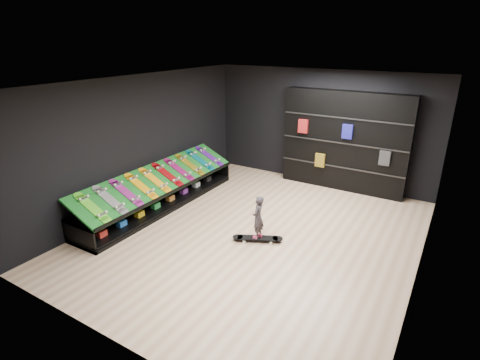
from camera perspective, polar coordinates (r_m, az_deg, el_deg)
The scene contains 21 objects.
floor at distance 7.71m, azimuth 2.44°, elevation -8.10°, with size 6.00×7.00×0.01m, color beige.
ceiling at distance 6.78m, azimuth 2.84°, elevation 14.63°, with size 6.00×7.00×0.01m, color white.
wall_back at distance 10.21m, azimuth 12.16°, elevation 7.81°, with size 6.00×0.02×3.00m, color black.
wall_front at distance 4.61m, azimuth -19.03°, elevation -9.52°, with size 6.00×0.02×3.00m, color black.
wall_left at distance 8.87m, azimuth -14.73°, elevation 5.61°, with size 0.02×7.00×3.00m, color black.
wall_right at distance 6.35m, azimuth 27.14°, elevation -2.18°, with size 0.02×7.00×3.00m, color black.
display_rack at distance 8.97m, azimuth -11.97°, elevation -2.44°, with size 0.90×4.50×0.50m, color black, non-canonical shape.
turf_ramp at distance 8.77m, azimuth -11.95°, elevation 0.25°, with size 1.00×4.50×0.04m, color #0D5315.
back_shelving at distance 9.90m, azimuth 15.63°, elevation 5.67°, with size 3.16×0.37×2.52m, color black.
floor_skateboard at distance 7.41m, azimuth 2.70°, elevation -9.01°, with size 0.98×0.22×0.09m, color black, non-canonical shape.
child at distance 7.26m, azimuth 2.74°, elevation -6.93°, with size 0.20×0.14×0.52m, color black.
display_board_0 at distance 7.59m, azimuth -21.58°, elevation -3.94°, with size 0.98×0.22×0.09m, color green, non-canonical shape.
display_board_1 at distance 7.83m, azimuth -19.18°, elevation -2.87°, with size 0.98×0.22×0.09m, color black, non-canonical shape.
display_board_2 at distance 8.07m, azimuth -16.93°, elevation -1.86°, with size 0.98×0.22×0.09m, color #2626BF, non-canonical shape.
display_board_3 at distance 8.34m, azimuth -14.82°, elevation -0.91°, with size 0.98×0.22×0.09m, color yellow, non-canonical shape.
display_board_4 at distance 8.61m, azimuth -12.85°, elevation -0.02°, with size 0.98×0.22×0.09m, color orange, non-canonical shape.
display_board_5 at distance 8.90m, azimuth -10.99°, elevation 0.82°, with size 0.98×0.22×0.09m, color red, non-canonical shape.
display_board_6 at distance 9.19m, azimuth -9.26°, elevation 1.60°, with size 0.98×0.22×0.09m, color #E5198C, non-canonical shape.
display_board_7 at distance 9.50m, azimuth -7.63°, elevation 2.33°, with size 0.98×0.22×0.09m, color yellow, non-canonical shape.
display_board_8 at distance 9.81m, azimuth -6.11°, elevation 3.01°, with size 0.98×0.22×0.09m, color #0C8C99, non-canonical shape.
display_board_9 at distance 10.14m, azimuth -4.68°, elevation 3.65°, with size 0.98×0.22×0.09m, color purple, non-canonical shape.
Camera 1 is at (3.20, -5.94, 3.75)m, focal length 28.00 mm.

